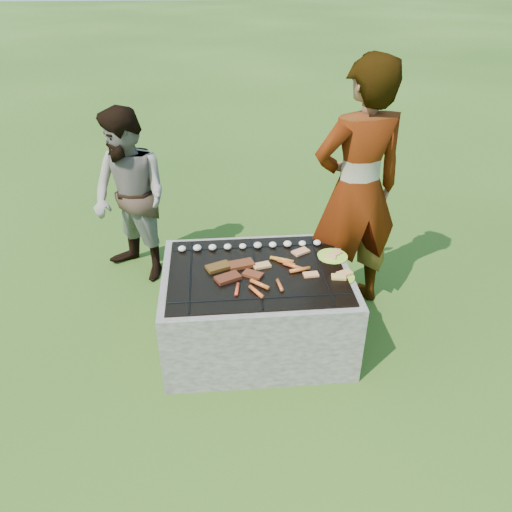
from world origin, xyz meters
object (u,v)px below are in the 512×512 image
at_px(plate_far, 332,256).
at_px(bystander, 131,198).
at_px(plate_near, 341,276).
at_px(cook, 357,191).
at_px(fire_pit, 257,309).

relative_size(plate_far, bystander, 0.16).
bearing_deg(plate_near, cook, 68.59).
xyz_separation_m(plate_far, plate_near, (0.00, -0.26, 0.00)).
bearing_deg(cook, plate_near, 56.44).
bearing_deg(fire_pit, plate_far, 14.33).
distance_m(fire_pit, plate_far, 0.67).
bearing_deg(plate_far, cook, 53.73).
relative_size(cook, bystander, 1.32).
xyz_separation_m(plate_far, cook, (0.22, 0.30, 0.37)).
distance_m(plate_far, cook, 0.53).
bearing_deg(bystander, plate_near, 6.36).
distance_m(cook, bystander, 1.84).
bearing_deg(cook, fire_pit, 17.57).
bearing_deg(plate_near, bystander, 143.98).
bearing_deg(fire_pit, bystander, 134.21).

